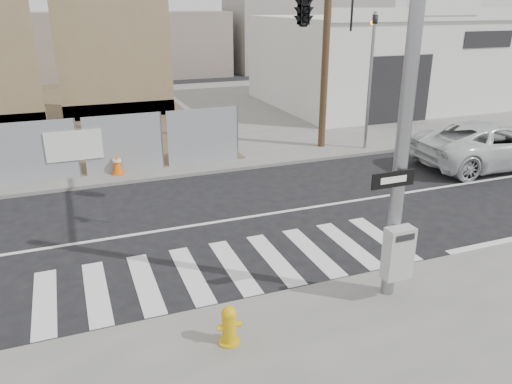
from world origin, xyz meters
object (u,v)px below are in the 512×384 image
object	(u,v)px
auto_shop	(377,60)
traffic_cone_c	(19,169)
fire_hydrant	(229,325)
suv	(493,144)
traffic_cone_d	(117,164)
signal_pole	(332,43)

from	to	relation	value
auto_shop	traffic_cone_c	distance (m)	20.34
auto_shop	fire_hydrant	size ratio (longest dim) A/B	16.88
auto_shop	traffic_cone_c	bearing A→B (deg)	-158.30
suv	traffic_cone_d	bearing A→B (deg)	77.47
auto_shop	suv	xyz separation A→B (m)	(-2.77, -11.72, -1.72)
signal_pole	traffic_cone_d	size ratio (longest dim) A/B	9.40
fire_hydrant	suv	bearing A→B (deg)	35.97
fire_hydrant	suv	size ratio (longest dim) A/B	0.12
suv	signal_pole	bearing A→B (deg)	113.61
fire_hydrant	traffic_cone_d	xyz separation A→B (m)	(-0.72, 10.02, 0.01)
auto_shop	signal_pole	bearing A→B (deg)	-127.46
auto_shop	fire_hydrant	xyz separation A→B (m)	(-14.99, -18.15, -2.06)
suv	traffic_cone_c	distance (m)	16.58
fire_hydrant	suv	world-z (taller)	suv
auto_shop	traffic_cone_d	distance (m)	17.81
fire_hydrant	traffic_cone_c	world-z (taller)	fire_hydrant
fire_hydrant	traffic_cone_c	size ratio (longest dim) A/B	1.04
suv	traffic_cone_d	distance (m)	13.42
signal_pole	fire_hydrant	distance (m)	6.37
fire_hydrant	traffic_cone_d	distance (m)	10.04
traffic_cone_d	fire_hydrant	bearing A→B (deg)	-85.91
signal_pole	suv	distance (m)	10.14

